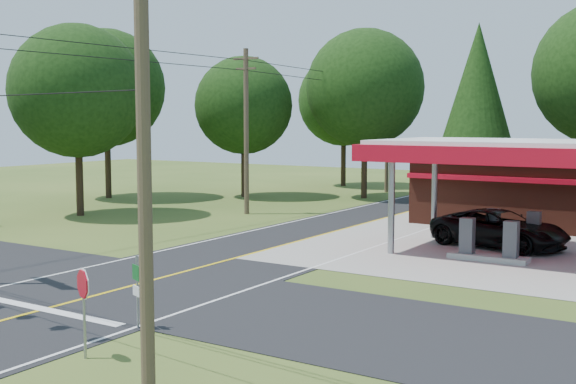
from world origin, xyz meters
The scene contains 13 objects.
ground centered at (0.00, 0.00, 0.00)m, with size 120.00×120.00×0.00m, color #37521D.
main_highway centered at (0.00, 0.00, 0.01)m, with size 8.00×120.00×0.02m, color black.
cross_road centered at (0.00, 0.00, 0.01)m, with size 70.00×7.00×0.02m, color black.
lane_center_yellow centered at (0.00, 0.00, 0.03)m, with size 0.15×110.00×0.00m, color yellow.
gas_canopy centered at (9.00, 13.00, 4.27)m, with size 10.60×7.40×4.88m.
convenience_store centered at (10.00, 22.98, 1.92)m, with size 16.40×7.55×3.80m.
utility_pole_near_right centered at (7.50, -7.00, 5.96)m, with size 1.80×0.30×11.50m.
utility_pole_far_left centered at (-8.00, 18.00, 5.20)m, with size 1.80×0.30×10.00m.
utility_pole_north centered at (-6.50, 35.00, 4.75)m, with size 0.30×0.30×9.50m.
treeline_backdrop centered at (0.82, 24.01, 7.49)m, with size 70.27×51.59×13.30m.
suv_car centered at (8.50, 14.50, 0.84)m, with size 6.07×6.07×1.69m, color black.
octagonal_stop_sign centered at (4.50, -6.01, 1.64)m, with size 0.73×0.35×2.22m.
route_sign_post centered at (3.80, -3.52, 1.21)m, with size 0.40×0.19×2.04m.
Camera 1 is at (17.65, -17.59, 5.69)m, focal length 45.00 mm.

